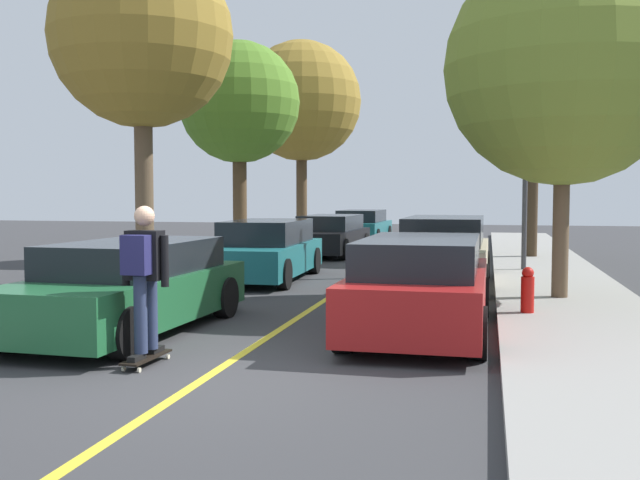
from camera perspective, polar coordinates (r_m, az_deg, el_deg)
name	(u,v)px	position (r m, az deg, el deg)	size (l,w,h in m)	color
ground	(206,378)	(7.97, -8.90, -10.59)	(80.00, 80.00, 0.00)	#353538
sidewalk_right	(639,396)	(7.54, 23.68, -11.14)	(2.47, 56.00, 0.14)	gray
center_line	(300,316)	(11.70, -1.54, -5.96)	(0.12, 39.20, 0.01)	gold
parked_car_left_nearest	(130,287)	(10.62, -14.64, -3.58)	(1.99, 4.52, 1.28)	#1E5B33
parked_car_left_near	(266,251)	(16.57, -4.27, -0.83)	(1.98, 4.52, 1.35)	#196066
parked_car_left_far	(330,235)	(23.18, 0.77, 0.37)	(1.98, 4.57, 1.28)	black
parked_car_left_farthest	(362,226)	(29.16, 3.30, 1.06)	(1.94, 4.25, 1.31)	#196066
parked_car_right_nearest	(421,285)	(10.27, 7.93, -3.54)	(1.86, 4.44, 1.35)	maroon
parked_car_right_near	(444,252)	(15.72, 9.71, -0.92)	(1.91, 4.66, 1.46)	#BCAD89
street_tree_left_nearest	(142,38)	(16.08, -13.77, 15.13)	(3.79, 3.79, 6.98)	brown
street_tree_left_near	(239,103)	(21.49, -6.35, 10.58)	(3.51, 3.51, 6.21)	#4C3823
street_tree_left_far	(301,102)	(28.47, -1.46, 10.78)	(4.60, 4.60, 7.68)	#4C3823
street_tree_right_nearest	(564,67)	(13.59, 18.57, 12.73)	(4.13, 4.13, 6.08)	brown
street_tree_right_near	(534,100)	(22.19, 16.41, 10.44)	(2.88, 2.88, 5.98)	#3D2D1E
fire_hydrant	(528,290)	(11.58, 15.94, -3.79)	(0.20, 0.20, 0.70)	#B2140F
streetlamp	(526,127)	(18.21, 15.83, 8.51)	(0.36, 0.24, 6.00)	#38383D
skateboard	(147,358)	(8.64, -13.42, -8.94)	(0.25, 0.85, 0.10)	black
skateboarder	(144,271)	(8.45, -13.64, -2.37)	(0.58, 0.70, 1.72)	black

